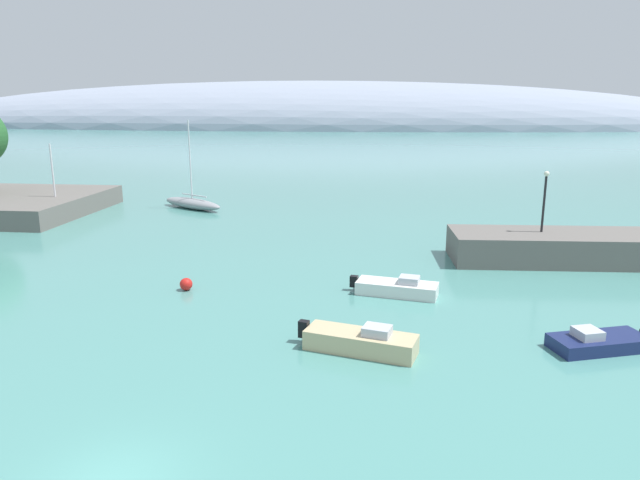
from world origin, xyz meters
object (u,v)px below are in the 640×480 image
Objects in this scene: sailboat_black_near_shore at (57,211)px; motorboat_navy_foreground at (599,342)px; harbor_lamp_post at (545,195)px; sailboat_grey_mid_mooring at (192,203)px; mooring_buoy_red at (186,284)px; motorboat_sand_alongside_breakwater at (361,341)px; motorboat_white_outer at (397,288)px.

sailboat_black_near_shore is 48.69m from motorboat_navy_foreground.
harbor_lamp_post is at bearing -82.04° from sailboat_black_near_shore.
motorboat_navy_foreground is at bearing 164.16° from sailboat_grey_mid_mooring.
sailboat_black_near_shore reaches higher than motorboat_navy_foreground.
motorboat_navy_foreground is 21.61m from mooring_buoy_red.
motorboat_sand_alongside_breakwater is 7.38× the size of mooring_buoy_red.
harbor_lamp_post reaches higher than motorboat_navy_foreground.
motorboat_navy_foreground is 15.53m from harbor_lamp_post.
harbor_lamp_post reaches higher than motorboat_white_outer.
sailboat_grey_mid_mooring is (11.84, 4.83, 0.15)m from sailboat_black_near_shore.
motorboat_sand_alongside_breakwater reaches higher than motorboat_white_outer.
harbor_lamp_post reaches higher than mooring_buoy_red.
mooring_buoy_red is 24.11m from harbor_lamp_post.
motorboat_white_outer is 12.11m from mooring_buoy_red.
sailboat_black_near_shore is 37.90m from motorboat_white_outer.
sailboat_black_near_shore is at bearing 164.52° from harbor_lamp_post.
sailboat_grey_mid_mooring reaches higher than motorboat_sand_alongside_breakwater.
sailboat_black_near_shore reaches higher than mooring_buoy_red.
motorboat_navy_foreground is at bearing -25.14° from motorboat_white_outer.
harbor_lamp_post is (21.96, 9.01, 4.20)m from mooring_buoy_red.
harbor_lamp_post is (11.58, 16.30, 4.09)m from motorboat_sand_alongside_breakwater.
motorboat_white_outer is at bearing 2.65° from mooring_buoy_red.
sailboat_black_near_shore is at bearing 134.14° from mooring_buoy_red.
harbor_lamp_post is (41.99, -11.63, 4.14)m from sailboat_black_near_shore.
mooring_buoy_red is at bearing -34.17° from motorboat_navy_foreground.
mooring_buoy_red is (8.19, -25.48, -0.21)m from sailboat_grey_mid_mooring.
sailboat_grey_mid_mooring is 1.86× the size of motorboat_navy_foreground.
sailboat_black_near_shore is 43.77m from harbor_lamp_post.
sailboat_grey_mid_mooring reaches higher than harbor_lamp_post.
sailboat_grey_mid_mooring is 1.76× the size of motorboat_white_outer.
sailboat_black_near_shore is 1.60× the size of motorboat_white_outer.
motorboat_white_outer is (32.13, -20.09, -0.02)m from sailboat_black_near_shore.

